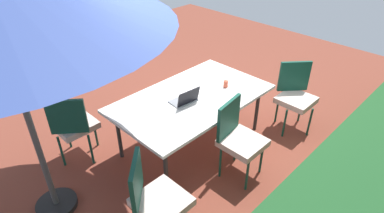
# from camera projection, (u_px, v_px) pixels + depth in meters

# --- Properties ---
(ground_plane) EXTENTS (10.00, 10.00, 0.02)m
(ground_plane) POSITION_uv_depth(u_px,v_px,m) (192.00, 142.00, 4.53)
(ground_plane) COLOR brown
(hedge_row) EXTENTS (6.30, 0.65, 1.25)m
(hedge_row) POSITION_uv_depth(u_px,v_px,m) (360.00, 193.00, 2.93)
(hedge_row) COLOR #1E4C23
(hedge_row) RESTS_ON ground_plane
(dining_table) EXTENTS (2.03, 1.19, 0.73)m
(dining_table) POSITION_uv_depth(u_px,v_px,m) (192.00, 100.00, 4.15)
(dining_table) COLOR white
(dining_table) RESTS_ON ground_plane
(chair_northwest) EXTENTS (0.58, 0.59, 0.98)m
(chair_northwest) POSITION_uv_depth(u_px,v_px,m) (295.00, 94.00, 4.55)
(chair_northwest) COLOR beige
(chair_northwest) RESTS_ON ground_plane
(chair_southeast) EXTENTS (0.58, 0.58, 0.98)m
(chair_southeast) POSITION_uv_depth(u_px,v_px,m) (73.00, 124.00, 3.95)
(chair_southeast) COLOR beige
(chair_southeast) RESTS_ON ground_plane
(chair_northeast) EXTENTS (0.59, 0.59, 0.98)m
(chair_northeast) POSITION_uv_depth(u_px,v_px,m) (154.00, 197.00, 2.97)
(chair_northeast) COLOR beige
(chair_northeast) RESTS_ON ground_plane
(chair_north) EXTENTS (0.48, 0.49, 0.98)m
(chair_north) POSITION_uv_depth(u_px,v_px,m) (239.00, 137.00, 3.73)
(chair_north) COLOR beige
(chair_north) RESTS_ON ground_plane
(laptop) EXTENTS (0.34, 0.28, 0.21)m
(laptop) POSITION_uv_depth(u_px,v_px,m) (185.00, 100.00, 3.98)
(laptop) COLOR gray
(laptop) RESTS_ON dining_table
(cup) EXTENTS (0.06, 0.06, 0.09)m
(cup) POSITION_uv_depth(u_px,v_px,m) (226.00, 84.00, 4.32)
(cup) COLOR #CC4C33
(cup) RESTS_ON dining_table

